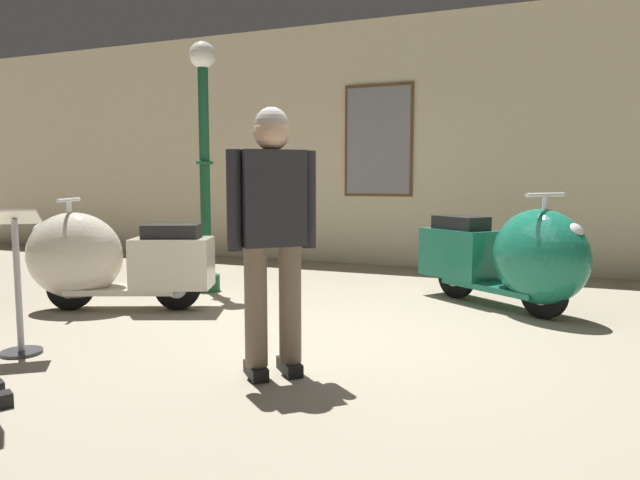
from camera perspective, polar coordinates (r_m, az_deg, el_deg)
The scene contains 7 objects.
ground_plane at distance 4.49m, azimuth 1.02°, elevation -9.90°, with size 60.00×60.00×0.00m, color gray.
showroom_back_wall at distance 8.22m, azimuth 11.27°, elevation 9.37°, with size 18.00×0.24×3.46m.
scooter_0 at distance 5.80m, azimuth -20.51°, elevation -1.79°, with size 1.79×1.11×1.06m.
scooter_1 at distance 5.69m, azimuth 18.51°, elevation -1.61°, with size 1.78×1.49×1.12m.
lamppost at distance 6.44m, azimuth -11.35°, elevation 8.12°, with size 0.28×0.28×2.69m.
visitor_1 at distance 3.54m, azimuth -4.72°, elevation 1.65°, with size 0.44×0.43×1.67m.
info_stanchion at distance 4.58m, azimuth -27.65°, elevation -4.80°, with size 0.39×0.37×1.03m.
Camera 1 is at (1.55, -4.03, 1.23)m, focal length 32.38 mm.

